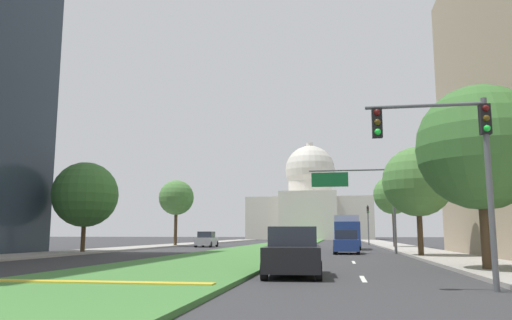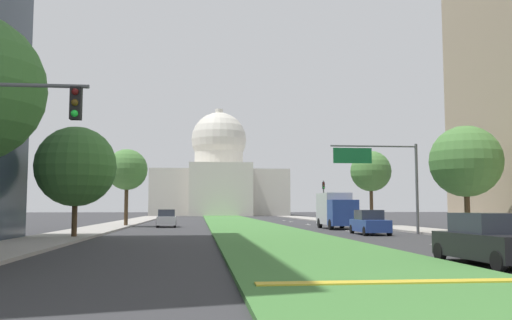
# 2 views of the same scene
# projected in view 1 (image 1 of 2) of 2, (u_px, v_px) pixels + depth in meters

# --- Properties ---
(ground_plane) EXTENTS (275.97, 275.97, 0.00)m
(ground_plane) POSITION_uv_depth(u_px,v_px,m) (287.00, 245.00, 65.55)
(ground_plane) COLOR #333335
(grass_median) EXTENTS (7.48, 112.90, 0.14)m
(grass_median) POSITION_uv_depth(u_px,v_px,m) (282.00, 245.00, 59.44)
(grass_median) COLOR #427A38
(grass_median) RESTS_ON ground_plane
(median_curb_nose) EXTENTS (6.73, 0.50, 0.04)m
(median_curb_nose) POSITION_uv_depth(u_px,v_px,m) (97.00, 282.00, 13.77)
(median_curb_nose) COLOR gold
(median_curb_nose) RESTS_ON grass_median
(lane_dashes_right) EXTENTS (0.16, 63.01, 0.01)m
(lane_dashes_right) POSITION_uv_depth(u_px,v_px,m) (346.00, 249.00, 46.49)
(lane_dashes_right) COLOR silver
(lane_dashes_right) RESTS_ON ground_plane
(sidewalk_left) EXTENTS (4.00, 112.90, 0.15)m
(sidewalk_left) POSITION_uv_depth(u_px,v_px,m) (159.00, 246.00, 55.43)
(sidewalk_left) COLOR #9E9991
(sidewalk_left) RESTS_ON ground_plane
(sidewalk_right) EXTENTS (4.00, 112.90, 0.15)m
(sidewalk_right) POSITION_uv_depth(u_px,v_px,m) (401.00, 247.00, 51.20)
(sidewalk_right) COLOR #9E9991
(sidewalk_right) RESTS_ON ground_plane
(capitol_building) EXTENTS (30.79, 24.91, 25.24)m
(capitol_building) POSITION_uv_depth(u_px,v_px,m) (310.00, 206.00, 127.29)
(capitol_building) COLOR beige
(capitol_building) RESTS_ON ground_plane
(traffic_light_near_right) EXTENTS (3.34, 0.35, 5.20)m
(traffic_light_near_right) POSITION_uv_depth(u_px,v_px,m) (454.00, 149.00, 13.46)
(traffic_light_near_right) COLOR #515456
(traffic_light_near_right) RESTS_ON ground_plane
(traffic_light_far_right) EXTENTS (0.28, 0.35, 5.20)m
(traffic_light_far_right) POSITION_uv_depth(u_px,v_px,m) (368.00, 219.00, 64.70)
(traffic_light_far_right) COLOR #515456
(traffic_light_far_right) RESTS_ON ground_plane
(overhead_guide_sign) EXTENTS (6.41, 0.20, 6.50)m
(overhead_guide_sign) POSITION_uv_depth(u_px,v_px,m) (361.00, 191.00, 37.36)
(overhead_guide_sign) COLOR #515456
(overhead_guide_sign) RESTS_ON ground_plane
(street_tree_right_near) EXTENTS (5.00, 5.00, 7.42)m
(street_tree_right_near) POSITION_uv_depth(u_px,v_px,m) (480.00, 148.00, 19.63)
(street_tree_right_near) COLOR #4C3823
(street_tree_right_near) RESTS_ON ground_plane
(street_tree_left_mid) EXTENTS (4.95, 4.95, 6.92)m
(street_tree_left_mid) POSITION_uv_depth(u_px,v_px,m) (85.00, 195.00, 37.56)
(street_tree_left_mid) COLOR #4C3823
(street_tree_left_mid) RESTS_ON ground_plane
(street_tree_right_mid) EXTENTS (4.45, 4.45, 7.01)m
(street_tree_right_mid) POSITION_uv_depth(u_px,v_px,m) (418.00, 182.00, 31.46)
(street_tree_right_mid) COLOR #4C3823
(street_tree_right_mid) RESTS_ON ground_plane
(street_tree_left_far) EXTENTS (4.06, 4.06, 7.68)m
(street_tree_left_far) POSITION_uv_depth(u_px,v_px,m) (176.00, 198.00, 57.41)
(street_tree_left_far) COLOR #4C3823
(street_tree_left_far) RESTS_ON ground_plane
(street_tree_right_far) EXTENTS (4.09, 4.09, 7.60)m
(street_tree_right_far) POSITION_uv_depth(u_px,v_px,m) (393.00, 195.00, 52.02)
(street_tree_right_far) COLOR #4C3823
(street_tree_right_far) RESTS_ON ground_plane
(sedan_lead_stopped) EXTENTS (2.18, 4.62, 1.75)m
(sedan_lead_stopped) POSITION_uv_depth(u_px,v_px,m) (293.00, 253.00, 17.73)
(sedan_lead_stopped) COLOR black
(sedan_lead_stopped) RESTS_ON ground_plane
(sedan_midblock) EXTENTS (2.00, 4.49, 1.74)m
(sedan_midblock) POSITION_uv_depth(u_px,v_px,m) (347.00, 243.00, 36.91)
(sedan_midblock) COLOR navy
(sedan_midblock) RESTS_ON ground_plane
(sedan_distant) EXTENTS (2.01, 4.41, 1.71)m
(sedan_distant) POSITION_uv_depth(u_px,v_px,m) (207.00, 240.00, 54.95)
(sedan_distant) COLOR #BCBCC1
(sedan_distant) RESTS_ON ground_plane
(box_truck_delivery) EXTENTS (2.40, 6.40, 3.20)m
(box_truck_delivery) POSITION_uv_depth(u_px,v_px,m) (347.00, 232.00, 47.01)
(box_truck_delivery) COLOR navy
(box_truck_delivery) RESTS_ON ground_plane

